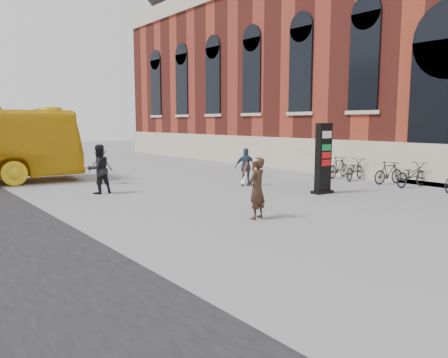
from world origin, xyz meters
TOP-DOWN VIEW (x-y plane):
  - ground at (0.00, 0.00)m, footprint 100.00×100.00m
  - station at (15.48, 6.00)m, footprint 12.15×44.50m
  - info_pylon at (4.34, 2.07)m, footprint 0.87×0.46m
  - woman at (-0.59, 0.33)m, footprint 0.78×0.74m
  - pedestrian_a at (-2.39, 7.20)m, footprint 0.97×0.79m
  - pedestrian_b at (-1.36, 9.61)m, footprint 1.17×0.86m
  - pedestrian_c at (3.32, 5.33)m, footprint 1.00×0.86m
  - bike_4 at (8.60, 0.88)m, footprint 2.00×0.87m
  - bike_5 at (8.60, 1.94)m, footprint 1.71×0.79m
  - bike_6 at (8.60, 3.70)m, footprint 2.00×1.14m
  - bike_7 at (8.60, 4.61)m, footprint 1.77×0.73m

SIDE VIEW (x-z plane):
  - ground at x=0.00m, z-range 0.00..0.00m
  - bike_5 at x=8.60m, z-range 0.00..0.99m
  - bike_6 at x=8.60m, z-range 0.00..1.00m
  - bike_4 at x=8.60m, z-range 0.00..1.02m
  - bike_7 at x=8.60m, z-range 0.00..1.03m
  - pedestrian_c at x=3.32m, z-range 0.00..1.61m
  - pedestrian_b at x=-1.36m, z-range 0.00..1.62m
  - woman at x=-0.59m, z-range 0.02..1.75m
  - pedestrian_a at x=-2.39m, z-range 0.00..1.86m
  - info_pylon at x=4.34m, z-range 0.00..2.65m
  - station at x=15.48m, z-range -1.49..17.66m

